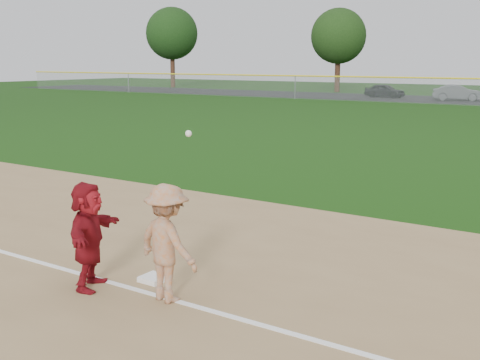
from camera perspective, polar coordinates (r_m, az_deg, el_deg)
The scene contains 9 objects.
ground at distance 9.39m, azimuth -5.17°, elevation -9.30°, with size 160.00×160.00×0.00m, color #143C0B.
foul_line at distance 8.82m, azimuth -8.50°, elevation -10.61°, with size 60.00×0.10×0.01m, color white.
first_base at distance 9.28m, azimuth -8.19°, elevation -9.23°, with size 0.35×0.35×0.08m, color white.
base_runner at distance 8.98m, azimuth -14.15°, elevation -5.11°, with size 1.47×0.47×1.58m, color maroon.
car_left at distance 56.71m, azimuth 13.56°, elevation 8.24°, with size 1.45×3.61×1.23m, color black.
car_mid at distance 53.87m, azimuth 19.93°, elevation 7.79°, with size 1.39×3.98×1.31m, color #4F5155.
first_base_play at distance 8.32m, azimuth -6.90°, elevation -5.94°, with size 1.15×0.93×2.32m.
tree_0 at distance 76.98m, azimuth -6.47°, elevation 13.63°, with size 6.40×6.40×9.81m.
tree_1 at distance 65.91m, azimuth 9.33°, elevation 13.31°, with size 5.80×5.80×8.75m.
Camera 1 is at (5.57, -6.81, 3.29)m, focal length 45.00 mm.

